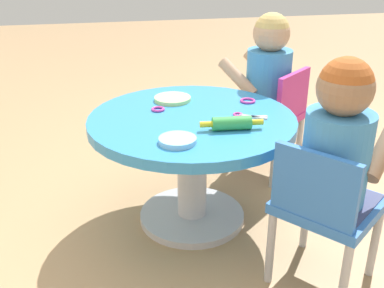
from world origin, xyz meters
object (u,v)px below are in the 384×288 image
at_px(child_chair_right, 272,115).
at_px(seated_child_right, 268,68).
at_px(craft_table, 192,146).
at_px(seated_child_left, 339,139).
at_px(child_chair_left, 324,207).
at_px(craft_scissors, 244,116).
at_px(rolling_pin, 232,123).

height_order(child_chair_right, seated_child_right, seated_child_right).
relative_size(craft_table, seated_child_left, 1.58).
bearing_deg(seated_child_left, seated_child_right, -4.75).
height_order(child_chair_left, seated_child_left, seated_child_left).
bearing_deg(child_chair_left, child_chair_right, -8.67).
relative_size(child_chair_left, seated_child_right, 1.05).
relative_size(craft_table, craft_scissors, 5.66).
bearing_deg(craft_table, craft_scissors, -102.88).
bearing_deg(rolling_pin, seated_child_left, -138.53).
bearing_deg(child_chair_right, child_chair_left, 171.33).
height_order(craft_table, seated_child_left, seated_child_left).
bearing_deg(seated_child_right, seated_child_left, 175.25).
height_order(child_chair_left, craft_scissors, child_chair_left).
xyz_separation_m(seated_child_left, seated_child_right, (0.83, -0.07, 0.00)).
height_order(child_chair_left, rolling_pin, child_chair_left).
xyz_separation_m(child_chair_left, rolling_pin, (0.32, 0.23, 0.18)).
bearing_deg(craft_scissors, seated_child_right, -29.78).
xyz_separation_m(craft_table, child_chair_right, (0.35, -0.47, -0.04)).
distance_m(seated_child_left, child_chair_right, 0.84).
distance_m(craft_table, seated_child_left, 0.61).
bearing_deg(craft_table, seated_child_left, -140.35).
xyz_separation_m(child_chair_left, child_chair_right, (0.82, -0.13, 0.00)).
height_order(seated_child_left, child_chair_right, seated_child_left).
distance_m(craft_table, child_chair_right, 0.58).
bearing_deg(child_chair_left, rolling_pin, 35.60).
xyz_separation_m(seated_child_left, child_chair_right, (0.80, -0.09, -0.23)).
xyz_separation_m(craft_table, child_chair_left, (-0.47, -0.34, -0.04)).
bearing_deg(rolling_pin, craft_table, 36.00).
distance_m(craft_table, child_chair_left, 0.58).
bearing_deg(craft_table, rolling_pin, -144.00).
height_order(child_chair_left, child_chair_right, same).
bearing_deg(craft_scissors, rolling_pin, 143.31).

